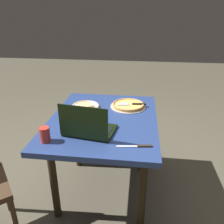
% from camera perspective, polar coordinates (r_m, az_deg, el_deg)
% --- Properties ---
extents(ground_plane, '(12.00, 12.00, 0.00)m').
position_cam_1_polar(ground_plane, '(2.29, -1.82, -18.75)').
color(ground_plane, '#4F493A').
extents(dining_table, '(1.11, 0.86, 0.75)m').
position_cam_1_polar(dining_table, '(1.90, -2.08, -4.09)').
color(dining_table, navy).
rests_on(dining_table, ground_plane).
extents(laptop, '(0.31, 0.38, 0.25)m').
position_cam_1_polar(laptop, '(1.61, -5.96, -3.95)').
color(laptop, black).
rests_on(laptop, dining_table).
extents(pizza_plate, '(0.25, 0.25, 0.04)m').
position_cam_1_polar(pizza_plate, '(2.07, -6.67, 1.52)').
color(pizza_plate, silver).
rests_on(pizza_plate, dining_table).
extents(pizza_tray, '(0.32, 0.32, 0.04)m').
position_cam_1_polar(pizza_tray, '(2.07, 4.09, 1.73)').
color(pizza_tray, '#9E9796').
rests_on(pizza_tray, dining_table).
extents(table_knife, '(0.05, 0.23, 0.01)m').
position_cam_1_polar(table_knife, '(1.49, 6.53, -8.49)').
color(table_knife, silver).
rests_on(table_knife, dining_table).
extents(drink_cup, '(0.07, 0.07, 0.10)m').
position_cam_1_polar(drink_cup, '(1.57, -16.45, -5.40)').
color(drink_cup, red).
rests_on(drink_cup, dining_table).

